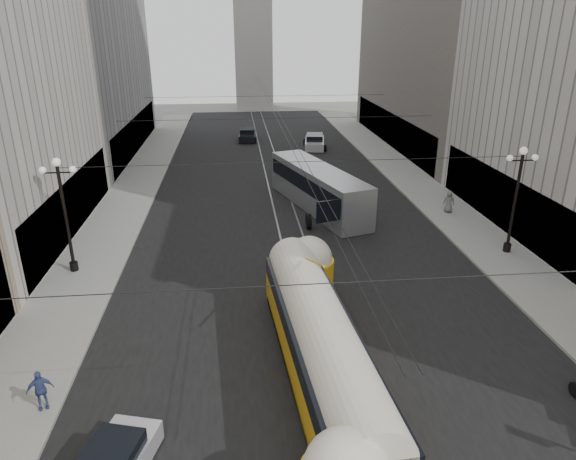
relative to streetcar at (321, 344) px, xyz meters
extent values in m
cube|color=black|center=(0.50, 25.15, -1.65)|extent=(20.00, 85.00, 0.02)
cube|color=gray|center=(-11.50, 28.65, -1.57)|extent=(4.00, 72.00, 0.15)
cube|color=gray|center=(12.50, 28.65, -1.57)|extent=(4.00, 72.00, 0.15)
cube|color=gray|center=(-0.25, 25.15, -1.65)|extent=(0.12, 85.00, 0.04)
cube|color=gray|center=(1.25, 25.15, -1.65)|extent=(0.12, 85.00, 0.04)
cube|color=black|center=(-13.55, 16.65, 0.35)|extent=(0.10, 18.00, 3.60)
cube|color=#999999|center=(-19.50, 40.65, 12.35)|extent=(12.00, 28.00, 28.00)
cube|color=black|center=(-13.55, 40.65, 0.35)|extent=(0.10, 25.20, 3.60)
cube|color=black|center=(14.55, 14.65, 0.35)|extent=(0.10, 18.00, 3.60)
cube|color=black|center=(14.55, 40.65, 0.35)|extent=(0.10, 28.80, 3.60)
cube|color=#B2AFA8|center=(0.50, 72.65, 10.35)|extent=(6.00, 6.00, 24.00)
cylinder|color=black|center=(-12.10, 10.65, 1.50)|extent=(0.18, 0.18, 6.00)
cylinder|color=black|center=(-12.10, 10.65, -1.25)|extent=(0.44, 0.44, 0.50)
cylinder|color=black|center=(-12.10, 10.65, 4.10)|extent=(1.60, 0.08, 0.08)
sphere|color=white|center=(-12.10, 10.65, 4.65)|extent=(0.44, 0.44, 0.44)
sphere|color=white|center=(-12.85, 10.65, 4.25)|extent=(0.36, 0.36, 0.36)
sphere|color=white|center=(-11.35, 10.65, 4.25)|extent=(0.36, 0.36, 0.36)
cylinder|color=black|center=(13.10, 10.65, 1.50)|extent=(0.18, 0.18, 6.00)
cylinder|color=black|center=(13.10, 10.65, -1.25)|extent=(0.44, 0.44, 0.50)
cylinder|color=black|center=(13.10, 10.65, 4.10)|extent=(1.60, 0.08, 0.08)
sphere|color=white|center=(13.10, 10.65, 4.65)|extent=(0.44, 0.44, 0.44)
sphere|color=white|center=(12.35, 10.65, 4.25)|extent=(0.36, 0.36, 0.36)
sphere|color=white|center=(13.85, 10.65, 4.25)|extent=(0.36, 0.36, 0.36)
cylinder|color=black|center=(0.50, -3.35, 4.35)|extent=(25.00, 0.03, 0.03)
cylinder|color=black|center=(0.50, 10.65, 4.35)|extent=(25.00, 0.03, 0.03)
cylinder|color=black|center=(0.50, 24.65, 4.35)|extent=(25.00, 0.03, 0.03)
cylinder|color=black|center=(0.50, 38.65, 4.35)|extent=(25.00, 0.03, 0.03)
cylinder|color=black|center=(0.50, 28.65, 4.15)|extent=(0.03, 72.00, 0.03)
cylinder|color=black|center=(0.90, 28.65, 4.15)|extent=(0.03, 72.00, 0.03)
cube|color=gold|center=(0.00, 0.00, -0.66)|extent=(3.34, 13.25, 1.59)
cube|color=black|center=(0.00, 0.00, -1.41)|extent=(3.32, 12.86, 0.28)
cube|color=black|center=(0.00, 0.00, 0.37)|extent=(3.35, 13.06, 0.80)
cylinder|color=silver|center=(0.00, 0.00, 0.65)|extent=(3.05, 13.03, 2.15)
cylinder|color=gold|center=(0.45, 6.44, -0.57)|extent=(2.44, 2.44, 2.15)
sphere|color=silver|center=(0.45, 6.44, 0.55)|extent=(2.25, 2.25, 2.25)
cube|color=#A0A3A6|center=(3.06, 20.08, -0.07)|extent=(6.00, 12.40, 3.05)
cube|color=black|center=(3.06, 20.08, 0.44)|extent=(5.90, 12.00, 1.12)
cube|color=black|center=(3.06, 14.04, 0.28)|extent=(2.26, 0.78, 1.42)
cylinder|color=black|center=(1.79, 16.00, -1.14)|extent=(0.30, 1.02, 1.02)
cylinder|color=black|center=(4.33, 16.00, -1.14)|extent=(0.30, 1.02, 1.02)
cylinder|color=black|center=(1.79, 24.17, -1.14)|extent=(0.30, 1.02, 1.02)
cylinder|color=black|center=(4.33, 24.17, -1.14)|extent=(0.30, 1.02, 1.02)
cylinder|color=black|center=(-7.74, -2.81, -1.36)|extent=(0.22, 0.57, 0.57)
cylinder|color=black|center=(-6.26, -2.81, -1.36)|extent=(0.22, 0.57, 0.57)
cylinder|color=black|center=(9.26, -1.87, -1.36)|extent=(0.22, 0.57, 0.57)
cube|color=silver|center=(5.90, 40.28, -1.12)|extent=(2.81, 5.22, 0.88)
cube|color=black|center=(5.90, 40.28, -0.50)|extent=(2.21, 2.98, 0.83)
cylinder|color=black|center=(4.98, 38.59, -1.29)|extent=(0.22, 0.71, 0.71)
cylinder|color=black|center=(6.81, 38.59, -1.29)|extent=(0.22, 0.71, 0.71)
cylinder|color=black|center=(4.98, 41.97, -1.29)|extent=(0.22, 0.71, 0.71)
cylinder|color=black|center=(6.81, 41.97, -1.29)|extent=(0.22, 0.71, 0.71)
cube|color=black|center=(-1.47, 45.39, -1.16)|extent=(2.18, 4.68, 0.81)
cube|color=black|center=(-1.47, 45.39, -0.59)|extent=(1.82, 2.62, 0.77)
cylinder|color=black|center=(-2.31, 43.84, -1.32)|extent=(0.22, 0.65, 0.65)
cylinder|color=black|center=(-0.62, 43.84, -1.32)|extent=(0.22, 0.65, 0.65)
cylinder|color=black|center=(-2.31, 46.94, -1.32)|extent=(0.22, 0.65, 0.65)
cylinder|color=black|center=(-0.62, 46.94, -1.32)|extent=(0.22, 0.65, 0.65)
imported|color=black|center=(-0.52, -2.55, -0.88)|extent=(0.40, 0.58, 1.53)
imported|color=slate|center=(12.32, 17.79, -0.69)|extent=(0.89, 0.68, 1.61)
imported|color=#3F518A|center=(-10.08, -0.67, -0.73)|extent=(1.02, 0.81, 1.53)
camera|label=1|loc=(-2.93, -16.11, 11.13)|focal=32.00mm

